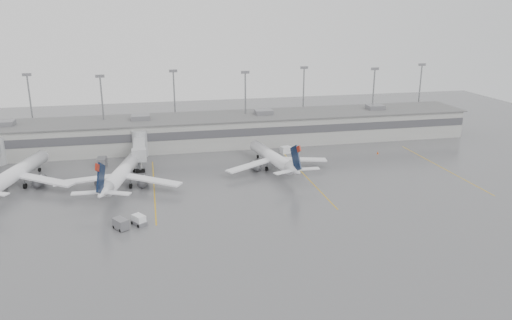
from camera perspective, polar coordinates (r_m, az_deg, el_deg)
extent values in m
plane|color=#545457|center=(91.17, -0.13, -7.56)|extent=(260.00, 260.00, 0.00)
cube|color=#9E9E99|center=(144.20, -4.96, 3.36)|extent=(150.00, 16.00, 8.00)
cube|color=#47474C|center=(136.21, -4.53, 2.99)|extent=(150.00, 0.15, 2.20)
cube|color=#606060|center=(143.30, -5.00, 4.93)|extent=(152.00, 17.00, 0.30)
cube|color=slate|center=(147.01, -26.83, 3.76)|extent=(5.00, 4.00, 1.30)
cube|color=slate|center=(157.23, 13.47, 5.89)|extent=(5.00, 4.00, 1.30)
cylinder|color=gray|center=(154.67, -24.27, 5.12)|extent=(0.44, 0.44, 20.00)
cube|color=slate|center=(153.16, -24.74, 8.85)|extent=(2.40, 0.50, 0.80)
cylinder|color=gray|center=(144.37, -17.06, 5.13)|extent=(0.44, 0.44, 20.00)
cube|color=slate|center=(142.75, -17.42, 9.13)|extent=(2.40, 0.50, 0.80)
cylinder|color=gray|center=(151.35, -9.26, 6.18)|extent=(0.44, 0.44, 20.00)
cube|color=slate|center=(149.81, -9.45, 10.01)|extent=(2.40, 0.50, 0.80)
cylinder|color=gray|center=(146.38, -1.22, 6.03)|extent=(0.44, 0.44, 20.00)
cube|color=slate|center=(144.78, -1.24, 10.00)|extent=(2.40, 0.50, 0.80)
cylinder|color=gray|center=(158.41, 5.43, 6.80)|extent=(0.44, 0.44, 20.00)
cube|color=slate|center=(156.93, 5.53, 10.47)|extent=(2.40, 0.50, 0.80)
cylinder|color=gray|center=(158.79, 13.19, 6.46)|extent=(0.44, 0.44, 20.00)
cube|color=slate|center=(157.31, 13.44, 10.11)|extent=(2.40, 0.50, 0.80)
cylinder|color=gray|center=(174.58, 18.15, 6.99)|extent=(0.44, 0.44, 20.00)
cube|color=slate|center=(173.24, 18.46, 10.31)|extent=(2.40, 0.50, 0.80)
cylinder|color=#A3A5A8|center=(135.56, -13.14, 1.86)|extent=(4.00, 4.00, 7.00)
cube|color=#A3A5A8|center=(129.08, -13.18, 1.47)|extent=(2.80, 13.00, 2.60)
cube|color=#A3A5A8|center=(121.85, -13.21, 0.55)|extent=(3.40, 2.40, 3.00)
cylinder|color=gray|center=(122.69, -13.12, -0.75)|extent=(0.70, 0.70, 2.80)
cube|color=black|center=(123.00, -13.08, -1.22)|extent=(2.20, 1.20, 0.70)
cube|color=#CF980C|center=(111.71, -11.57, -3.18)|extent=(0.25, 40.00, 0.01)
cube|color=#CF980C|center=(117.01, 5.81, -1.97)|extent=(0.25, 40.00, 0.01)
cube|color=#CF980C|center=(131.73, 20.46, -0.81)|extent=(0.25, 40.00, 0.01)
cylinder|color=white|center=(122.26, -25.53, -1.20)|extent=(8.98, 23.40, 3.18)
cone|color=white|center=(133.47, -22.98, 0.56)|extent=(3.83, 3.68, 3.18)
cube|color=white|center=(116.68, -22.90, -2.13)|extent=(13.11, 9.77, 0.37)
cylinder|color=black|center=(131.11, -23.50, -1.02)|extent=(0.60, 1.02, 0.96)
cylinder|color=black|center=(122.33, -26.74, -2.64)|extent=(0.76, 1.25, 1.17)
cylinder|color=black|center=(120.23, -24.88, -2.71)|extent=(0.76, 1.25, 1.17)
cylinder|color=white|center=(114.21, -15.01, -1.34)|extent=(8.22, 22.66, 3.08)
cone|color=white|center=(125.90, -13.46, 0.48)|extent=(3.66, 3.51, 3.08)
cone|color=white|center=(101.80, -17.08, -3.53)|extent=(4.18, 5.70, 3.08)
cube|color=white|center=(114.10, -18.83, -2.14)|extent=(13.50, 3.73, 0.36)
cube|color=white|center=(110.04, -11.78, -2.26)|extent=(12.77, 9.22, 0.36)
cube|color=black|center=(100.37, -17.32, -2.04)|extent=(1.64, 5.69, 6.71)
cube|color=maroon|center=(98.37, -17.69, -0.83)|extent=(0.78, 2.09, 1.95)
cylinder|color=black|center=(123.44, -13.77, -1.15)|extent=(0.56, 0.98, 0.92)
cylinder|color=black|center=(113.77, -16.23, -2.85)|extent=(0.71, 1.20, 1.13)
cylinder|color=black|center=(112.56, -14.13, -2.90)|extent=(0.71, 1.20, 1.13)
cylinder|color=white|center=(122.58, 1.75, 0.43)|extent=(6.53, 21.56, 2.91)
cone|color=white|center=(133.26, -0.33, 1.80)|extent=(3.34, 3.18, 2.91)
cone|color=white|center=(111.31, 4.43, -1.15)|extent=(3.70, 5.29, 2.91)
cube|color=white|center=(117.91, -0.74, -0.64)|extent=(12.35, 8.14, 0.34)
cube|color=white|center=(123.27, 5.15, 0.08)|extent=(12.86, 4.29, 0.34)
cube|color=black|center=(110.05, 4.58, 0.17)|extent=(1.22, 5.44, 6.36)
cube|color=maroon|center=(108.26, 4.91, 1.27)|extent=(0.62, 1.99, 1.85)
cylinder|color=black|center=(131.00, 0.20, 0.40)|extent=(0.48, 0.92, 0.87)
cylinder|color=black|center=(120.81, 1.23, -1.00)|extent=(0.61, 1.13, 1.07)
cylinder|color=black|center=(122.40, 2.98, -0.78)|extent=(0.61, 1.13, 1.07)
cube|color=white|center=(93.78, -13.23, -6.69)|extent=(2.69, 2.96, 1.88)
cube|color=slate|center=(94.01, -13.21, -7.01)|extent=(3.09, 3.42, 0.73)
cylinder|color=black|center=(94.47, -13.98, -6.99)|extent=(0.51, 0.62, 0.59)
cylinder|color=black|center=(95.25, -13.12, -6.72)|extent=(0.51, 0.62, 0.59)
cylinder|color=black|center=(92.82, -13.29, -7.38)|extent=(0.51, 0.62, 0.59)
cylinder|color=black|center=(93.62, -12.42, -7.10)|extent=(0.51, 0.62, 0.59)
cube|color=slate|center=(92.81, -15.23, -7.04)|extent=(3.11, 3.49, 1.84)
cylinder|color=black|center=(93.64, -15.93, -7.37)|extent=(0.53, 0.64, 0.61)
cylinder|color=black|center=(92.58, -14.44, -7.53)|extent=(0.53, 0.64, 0.61)
cube|color=white|center=(125.40, -13.56, -0.60)|extent=(2.88, 2.04, 1.94)
cube|color=white|center=(135.61, 3.40, 1.17)|extent=(3.01, 2.42, 1.86)
cube|color=slate|center=(129.74, -17.22, -0.24)|extent=(2.48, 3.71, 2.21)
cone|color=#DA4404|center=(121.14, -15.53, -1.68)|extent=(0.47, 0.47, 0.74)
cone|color=#DA4404|center=(128.49, 1.95, 0.00)|extent=(0.39, 0.39, 0.63)
cone|color=#DA4404|center=(138.69, 13.74, 0.83)|extent=(0.48, 0.48, 0.77)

